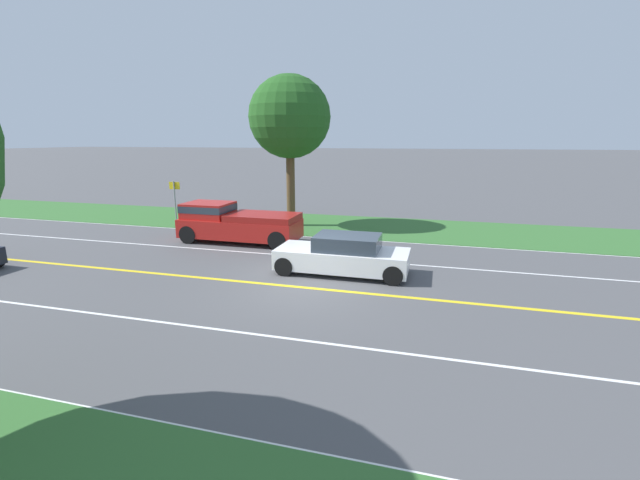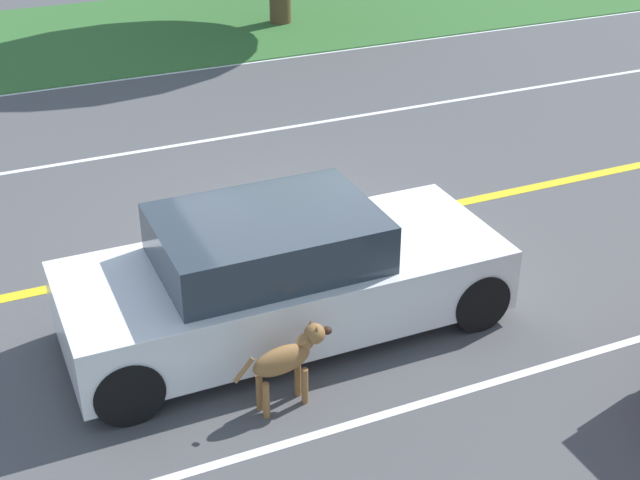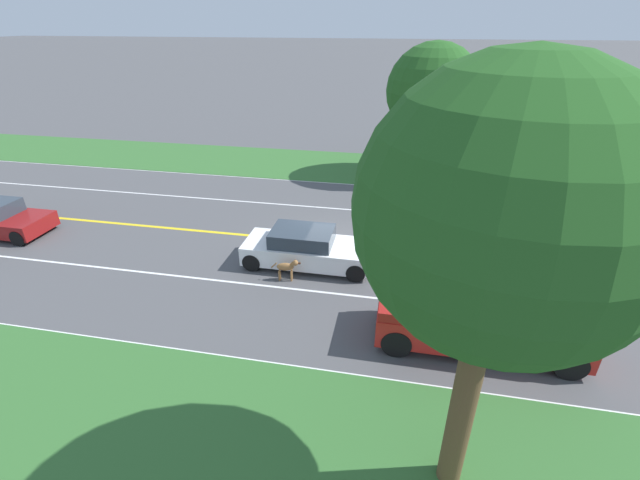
% 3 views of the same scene
% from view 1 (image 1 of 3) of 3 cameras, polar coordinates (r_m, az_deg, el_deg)
% --- Properties ---
extents(ground_plane, '(400.00, 400.00, 0.00)m').
position_cam_1_polar(ground_plane, '(13.68, -2.22, -6.35)').
color(ground_plane, '#4C4C4F').
extents(centre_divider_line, '(0.18, 160.00, 0.01)m').
position_cam_1_polar(centre_divider_line, '(13.68, -2.22, -6.34)').
color(centre_divider_line, yellow).
rests_on(centre_divider_line, ground).
extents(lane_edge_line_right, '(0.14, 160.00, 0.01)m').
position_cam_1_polar(lane_edge_line_right, '(20.20, 3.84, 0.13)').
color(lane_edge_line_right, white).
rests_on(lane_edge_line_right, ground).
extents(lane_edge_line_left, '(0.14, 160.00, 0.01)m').
position_cam_1_polar(lane_edge_line_left, '(8.04, -18.88, -22.43)').
color(lane_edge_line_left, white).
rests_on(lane_edge_line_left, ground).
extents(lane_dash_same_dir, '(0.10, 160.00, 0.01)m').
position_cam_1_polar(lane_dash_same_dir, '(16.89, 1.40, -2.48)').
color(lane_dash_same_dir, white).
rests_on(lane_dash_same_dir, ground).
extents(lane_dash_oncoming, '(0.10, 160.00, 0.01)m').
position_cam_1_polar(lane_dash_oncoming, '(10.66, -8.09, -12.39)').
color(lane_dash_oncoming, white).
rests_on(lane_dash_oncoming, ground).
extents(grass_verge_right, '(6.00, 160.00, 0.03)m').
position_cam_1_polar(grass_verge_right, '(23.07, 5.36, 1.80)').
color(grass_verge_right, '#33662D').
rests_on(grass_verge_right, ground).
extents(ego_car, '(1.83, 4.57, 1.38)m').
position_cam_1_polar(ego_car, '(14.93, 3.13, -2.06)').
color(ego_car, white).
rests_on(ego_car, ground).
extents(dog, '(0.29, 1.03, 0.81)m').
position_cam_1_polar(dog, '(16.01, 5.44, -1.53)').
color(dog, olive).
rests_on(dog, ground).
extents(pickup_truck, '(2.03, 5.42, 1.76)m').
position_cam_1_polar(pickup_truck, '(19.86, -11.27, 2.32)').
color(pickup_truck, red).
rests_on(pickup_truck, ground).
extents(roadside_tree_right_near, '(4.23, 4.23, 7.82)m').
position_cam_1_polar(roadside_tree_right_near, '(22.90, -4.07, 15.96)').
color(roadside_tree_right_near, brown).
rests_on(roadside_tree_right_near, ground).
extents(street_sign, '(0.11, 0.64, 2.36)m').
position_cam_1_polar(street_sign, '(24.99, -18.78, 5.47)').
color(street_sign, gray).
rests_on(street_sign, ground).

